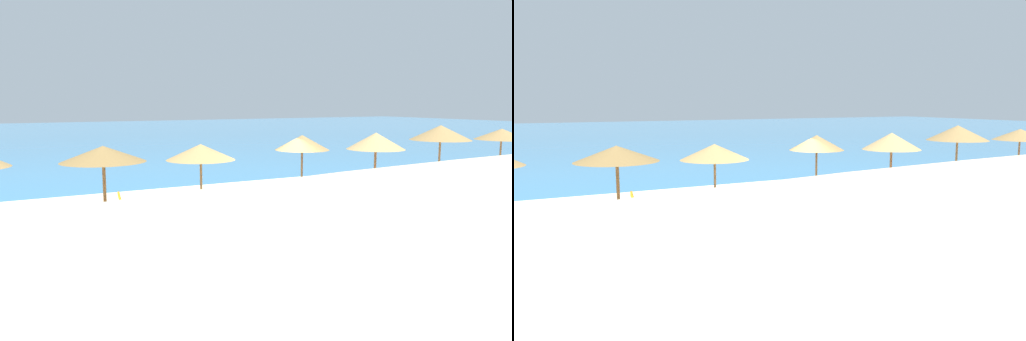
{
  "view_description": "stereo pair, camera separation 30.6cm",
  "coord_description": "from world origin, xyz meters",
  "views": [
    {
      "loc": [
        -8.51,
        -13.99,
        3.83
      ],
      "look_at": [
        -0.43,
        1.0,
        1.45
      ],
      "focal_mm": 35.02,
      "sensor_mm": 36.0,
      "label": 1
    },
    {
      "loc": [
        -8.24,
        -14.13,
        3.83
      ],
      "look_at": [
        -0.43,
        1.0,
        1.45
      ],
      "focal_mm": 35.02,
      "sensor_mm": 36.0,
      "label": 2
    }
  ],
  "objects": [
    {
      "name": "ground_plane",
      "position": [
        0.0,
        0.0,
        0.0
      ],
      "size": [
        160.0,
        160.0,
        0.0
      ],
      "primitive_type": "plane",
      "color": "beige"
    },
    {
      "name": "beach_umbrella_6",
      "position": [
        5.08,
        1.18,
        2.25
      ],
      "size": [
        2.32,
        2.32,
        2.58
      ],
      "color": "brown",
      "rests_on": "ground_plane"
    },
    {
      "name": "beach_umbrella_4",
      "position": [
        -2.28,
        1.48,
        2.13
      ],
      "size": [
        2.32,
        2.32,
        2.4
      ],
      "color": "brown",
      "rests_on": "ground_plane"
    },
    {
      "name": "beach_umbrella_8",
      "position": [
        12.42,
        0.91,
        2.3
      ],
      "size": [
        2.39,
        2.39,
        2.56
      ],
      "color": "brown",
      "rests_on": "ground_plane"
    },
    {
      "name": "lounge_chair_2",
      "position": [
        2.43,
        -0.32,
        0.41
      ],
      "size": [
        1.71,
        1.27,
        1.1
      ],
      "rotation": [
        0.0,
        0.0,
        2.03
      ],
      "color": "red",
      "rests_on": "ground_plane"
    },
    {
      "name": "lounge_chair_4",
      "position": [
        5.09,
        0.3,
        0.4
      ],
      "size": [
        1.55,
        1.31,
        1.05
      ],
      "rotation": [
        0.0,
        0.0,
        2.16
      ],
      "color": "red",
      "rests_on": "ground_plane"
    },
    {
      "name": "beach_umbrella_5",
      "position": [
        1.44,
        0.98,
        2.34
      ],
      "size": [
        1.97,
        1.97,
        2.61
      ],
      "color": "brown",
      "rests_on": "ground_plane"
    },
    {
      "name": "lounge_chair_0",
      "position": [
        -5.65,
        0.19,
        0.51
      ],
      "size": [
        1.52,
        0.93,
        1.23
      ],
      "rotation": [
        0.0,
        0.0,
        1.37
      ],
      "color": "orange",
      "rests_on": "ground_plane"
    },
    {
      "name": "dune_ridge",
      "position": [
        -0.05,
        -8.38,
        1.38
      ],
      "size": [
        43.46,
        10.12,
        2.76
      ],
      "primitive_type": "ellipsoid",
      "rotation": [
        0.0,
        0.0,
        0.08
      ],
      "color": "beige",
      "rests_on": "ground_plane"
    },
    {
      "name": "beach_ball",
      "position": [
        -0.19,
        -1.07,
        0.16
      ],
      "size": [
        0.32,
        0.32,
        0.32
      ],
      "primitive_type": "sphere",
      "color": "blue",
      "rests_on": "ground_plane"
    },
    {
      "name": "sea_water",
      "position": [
        0.0,
        44.5,
        0.0
      ],
      "size": [
        160.0,
        74.8,
        0.01
      ],
      "primitive_type": "cube",
      "color": "teal",
      "rests_on": "ground_plane"
    },
    {
      "name": "beach_umbrella_3",
      "position": [
        -5.52,
        1.14,
        2.26
      ],
      "size": [
        2.52,
        2.52,
        2.51
      ],
      "color": "brown",
      "rests_on": "ground_plane"
    },
    {
      "name": "beach_umbrella_7",
      "position": [
        8.63,
        1.1,
        2.48
      ],
      "size": [
        2.57,
        2.57,
        2.8
      ],
      "color": "brown",
      "rests_on": "ground_plane"
    }
  ]
}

